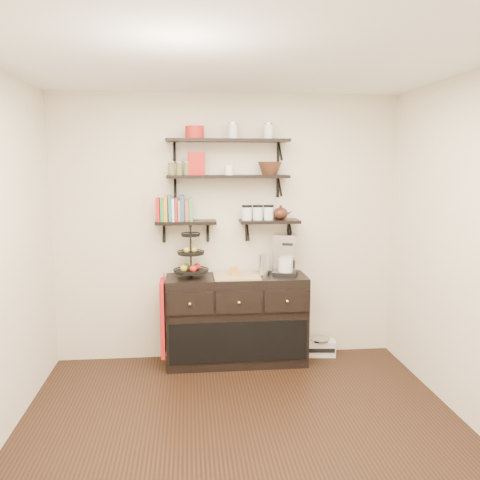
% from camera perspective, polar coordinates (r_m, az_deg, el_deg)
% --- Properties ---
extents(floor, '(3.50, 3.50, 0.00)m').
position_cam_1_polar(floor, '(3.98, 0.70, -21.87)').
color(floor, black).
rests_on(floor, ground).
extents(ceiling, '(3.50, 3.50, 0.02)m').
position_cam_1_polar(ceiling, '(3.49, 0.79, 19.90)').
color(ceiling, white).
rests_on(ceiling, back_wall).
extents(back_wall, '(3.50, 0.02, 2.70)m').
position_cam_1_polar(back_wall, '(5.21, -1.46, 1.29)').
color(back_wall, '#EFE8CB').
rests_on(back_wall, ground).
extents(shelf_top, '(1.20, 0.27, 0.23)m').
position_cam_1_polar(shelf_top, '(5.04, -1.38, 11.08)').
color(shelf_top, black).
rests_on(shelf_top, back_wall).
extents(shelf_mid, '(1.20, 0.27, 0.23)m').
position_cam_1_polar(shelf_mid, '(5.04, -1.37, 7.10)').
color(shelf_mid, black).
rests_on(shelf_mid, back_wall).
extents(shelf_low_left, '(0.60, 0.25, 0.23)m').
position_cam_1_polar(shelf_low_left, '(5.07, -6.11, 1.92)').
color(shelf_low_left, black).
rests_on(shelf_low_left, back_wall).
extents(shelf_low_right, '(0.60, 0.25, 0.23)m').
position_cam_1_polar(shelf_low_right, '(5.13, 3.32, 2.04)').
color(shelf_low_right, black).
rests_on(shelf_low_right, back_wall).
extents(cookbooks, '(0.36, 0.15, 0.26)m').
position_cam_1_polar(cookbooks, '(5.05, -7.13, 3.44)').
color(cookbooks, red).
rests_on(cookbooks, shelf_low_left).
extents(glass_canisters, '(0.32, 0.10, 0.13)m').
position_cam_1_polar(glass_canisters, '(5.10, 2.00, 3.00)').
color(glass_canisters, silver).
rests_on(glass_canisters, shelf_low_right).
extents(sideboard, '(1.40, 0.50, 0.92)m').
position_cam_1_polar(sideboard, '(5.18, -0.40, -8.93)').
color(sideboard, black).
rests_on(sideboard, floor).
extents(fruit_stand, '(0.34, 0.34, 0.50)m').
position_cam_1_polar(fruit_stand, '(5.01, -5.50, -2.27)').
color(fruit_stand, black).
rests_on(fruit_stand, sideboard).
extents(candle, '(0.08, 0.08, 0.08)m').
position_cam_1_polar(candle, '(5.05, -0.63, -3.49)').
color(candle, '#B37729').
rests_on(candle, sideboard).
extents(coffee_maker, '(0.28, 0.28, 0.42)m').
position_cam_1_polar(coffee_maker, '(5.12, 5.04, -1.73)').
color(coffee_maker, black).
rests_on(coffee_maker, sideboard).
extents(thermal_carafe, '(0.11, 0.11, 0.22)m').
position_cam_1_polar(thermal_carafe, '(5.05, 2.70, -2.86)').
color(thermal_carafe, silver).
rests_on(thermal_carafe, sideboard).
extents(apron, '(0.04, 0.32, 0.74)m').
position_cam_1_polar(apron, '(5.05, -8.66, -8.60)').
color(apron, '#A41117').
rests_on(apron, sideboard).
extents(radio, '(0.33, 0.23, 0.19)m').
position_cam_1_polar(radio, '(5.54, 8.96, -11.78)').
color(radio, silver).
rests_on(radio, floor).
extents(recipe_box, '(0.16, 0.07, 0.22)m').
position_cam_1_polar(recipe_box, '(5.02, -4.92, 8.53)').
color(recipe_box, '#B31B14').
rests_on(recipe_box, shelf_mid).
extents(walnut_bowl, '(0.24, 0.24, 0.13)m').
position_cam_1_polar(walnut_bowl, '(5.08, 3.37, 8.05)').
color(walnut_bowl, black).
rests_on(walnut_bowl, shelf_mid).
extents(ramekins, '(0.09, 0.09, 0.10)m').
position_cam_1_polar(ramekins, '(5.03, -1.24, 7.86)').
color(ramekins, white).
rests_on(ramekins, shelf_mid).
extents(teapot, '(0.20, 0.16, 0.15)m').
position_cam_1_polar(teapot, '(5.14, 4.58, 3.11)').
color(teapot, '#361A10').
rests_on(teapot, shelf_low_right).
extents(red_pot, '(0.18, 0.18, 0.12)m').
position_cam_1_polar(red_pot, '(5.02, -5.12, 11.96)').
color(red_pot, '#B31B14').
rests_on(red_pot, shelf_top).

